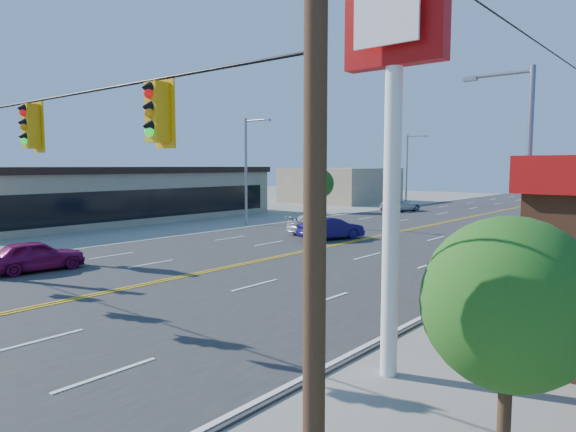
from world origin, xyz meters
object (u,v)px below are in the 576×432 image
Objects in this scene: kfc_pylon at (394,89)px; car_silver at (401,206)px; car_blue at (331,229)px; car_white at (316,225)px; car_magenta at (35,257)px.

kfc_pylon reaches higher than car_silver.
car_blue is 0.94× the size of car_white.
car_white is (-14.90, 17.34, -5.42)m from kfc_pylon.
car_white is at bearing -89.22° from car_magenta.
car_silver is (-1.75, 35.94, -0.07)m from car_magenta.
kfc_pylon is 1.97× the size of car_white.
car_blue is 2.89m from car_white.
car_magenta is at bearing -179.82° from kfc_pylon.
car_white reaches higher than car_silver.
car_silver is at bearing -80.62° from car_magenta.
kfc_pylon is 20.78m from car_blue.
car_magenta is 35.98m from car_silver.
car_blue is (-12.55, 15.67, -5.37)m from kfc_pylon.
car_magenta is at bearing 97.31° from car_blue.
kfc_pylon is 2.09× the size of car_blue.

